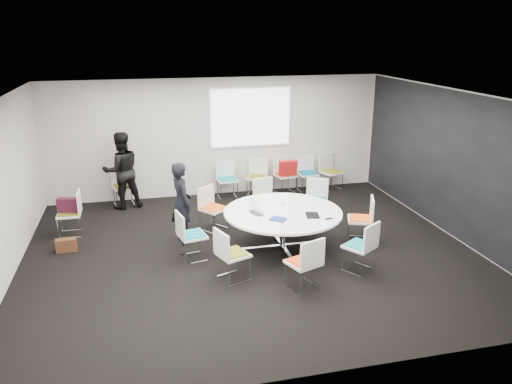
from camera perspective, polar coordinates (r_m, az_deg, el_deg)
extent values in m
cube|color=black|center=(9.16, -0.64, -6.93)|extent=(8.00, 7.00, 0.04)
cube|color=white|center=(8.36, -0.71, 10.98)|extent=(8.00, 7.00, 0.04)
cube|color=beige|center=(12.01, -4.42, 6.27)|extent=(8.00, 0.04, 2.80)
cube|color=beige|center=(5.51, 7.55, -8.61)|extent=(8.00, 0.04, 2.80)
cube|color=beige|center=(10.29, 21.76, 2.98)|extent=(0.04, 7.00, 2.80)
cube|color=black|center=(10.27, 21.62, 2.98)|extent=(0.01, 6.94, 2.74)
cube|color=silver|center=(9.29, 3.01, -6.19)|extent=(0.90, 0.90, 0.08)
cylinder|color=silver|center=(9.16, 3.05, -4.34)|extent=(0.10, 0.10, 0.65)
cylinder|color=white|center=(9.03, 3.08, -2.32)|extent=(2.14, 2.14, 0.04)
cube|color=white|center=(12.02, -0.61, 8.52)|extent=(1.90, 0.03, 1.35)
cube|color=silver|center=(9.70, 11.69, -4.38)|extent=(0.54, 0.54, 0.42)
cube|color=white|center=(9.61, 11.77, -3.11)|extent=(0.58, 0.59, 0.04)
cube|color=#E24E13|center=(9.60, 11.78, -2.94)|extent=(0.50, 0.51, 0.03)
cube|color=white|center=(9.55, 13.12, -1.87)|extent=(0.20, 0.44, 0.42)
cube|color=silver|center=(10.58, 6.76, -2.17)|extent=(0.57, 0.57, 0.42)
cube|color=white|center=(10.51, 6.80, -0.99)|extent=(0.62, 0.61, 0.04)
cube|color=#0A6979|center=(10.50, 6.81, -0.84)|extent=(0.53, 0.53, 0.03)
cube|color=white|center=(10.63, 7.03, 0.54)|extent=(0.42, 0.26, 0.42)
cube|color=silver|center=(10.52, 1.32, -2.16)|extent=(0.52, 0.52, 0.42)
cube|color=white|center=(10.45, 1.33, -0.98)|extent=(0.56, 0.55, 0.04)
cube|color=olive|center=(10.44, 1.33, -0.83)|extent=(0.49, 0.47, 0.03)
cube|color=white|center=(10.55, 0.76, 0.53)|extent=(0.45, 0.16, 0.42)
cube|color=silver|center=(10.07, -4.80, -3.19)|extent=(0.59, 0.59, 0.42)
cube|color=white|center=(9.99, -4.83, -1.96)|extent=(0.63, 0.63, 0.04)
cube|color=#D94D12|center=(9.98, -4.84, -1.80)|extent=(0.55, 0.55, 0.03)
cube|color=white|center=(10.05, -5.76, -0.47)|extent=(0.38, 0.32, 0.42)
cube|color=silver|center=(8.87, -7.24, -6.34)|extent=(0.50, 0.50, 0.42)
cube|color=white|center=(8.78, -7.30, -4.97)|extent=(0.53, 0.55, 0.04)
cube|color=#0A7987|center=(8.76, -7.30, -4.79)|extent=(0.46, 0.47, 0.03)
cube|color=white|center=(8.63, -8.67, -3.79)|extent=(0.14, 0.46, 0.42)
cube|color=silver|center=(8.13, -2.62, -8.60)|extent=(0.54, 0.54, 0.42)
cube|color=white|center=(8.02, -2.65, -7.13)|extent=(0.57, 0.58, 0.04)
cube|color=#666A16|center=(8.01, -2.65, -6.94)|extent=(0.50, 0.51, 0.03)
cube|color=white|center=(7.83, -3.99, -5.97)|extent=(0.19, 0.44, 0.42)
cube|color=silver|center=(7.89, 5.37, -9.55)|extent=(0.54, 0.54, 0.42)
cube|color=white|center=(7.78, 5.42, -8.05)|extent=(0.59, 0.57, 0.04)
cube|color=red|center=(7.77, 5.43, -7.85)|extent=(0.51, 0.50, 0.03)
cube|color=white|center=(7.54, 6.49, -7.05)|extent=(0.44, 0.20, 0.42)
cube|color=silver|center=(8.57, 11.64, -7.49)|extent=(0.58, 0.58, 0.42)
cube|color=white|center=(8.47, 11.74, -6.09)|extent=(0.63, 0.62, 0.04)
cube|color=#0C7C84|center=(8.46, 11.75, -5.91)|extent=(0.54, 0.54, 0.03)
cube|color=white|center=(8.29, 13.08, -5.02)|extent=(0.40, 0.28, 0.42)
cube|color=silver|center=(11.94, -3.29, 0.31)|extent=(0.43, 0.43, 0.42)
cube|color=white|center=(11.87, -3.31, 1.37)|extent=(0.47, 0.46, 0.04)
cube|color=#0C857E|center=(11.86, -3.31, 1.51)|extent=(0.41, 0.39, 0.03)
cube|color=white|center=(12.01, -3.54, 2.70)|extent=(0.46, 0.05, 0.42)
cube|color=silver|center=(12.12, 0.08, 0.62)|extent=(0.56, 0.56, 0.42)
cube|color=white|center=(12.05, 0.09, 1.66)|extent=(0.60, 0.59, 0.04)
cube|color=olive|center=(12.04, 0.09, 1.79)|extent=(0.52, 0.51, 0.03)
cube|color=white|center=(12.19, 0.27, 2.97)|extent=(0.43, 0.22, 0.42)
cube|color=silver|center=(12.31, 3.34, 0.86)|extent=(0.50, 0.50, 0.42)
cube|color=white|center=(12.24, 3.36, 1.89)|extent=(0.55, 0.53, 0.04)
cube|color=#CF4217|center=(12.23, 3.36, 2.03)|extent=(0.47, 0.46, 0.03)
cube|color=white|center=(12.36, 2.90, 3.16)|extent=(0.46, 0.14, 0.42)
cube|color=silver|center=(12.48, 5.90, 1.05)|extent=(0.43, 0.43, 0.42)
cube|color=white|center=(12.42, 5.93, 2.06)|extent=(0.47, 0.45, 0.04)
cube|color=#0A5E78|center=(12.41, 5.94, 2.19)|extent=(0.41, 0.39, 0.03)
cube|color=white|center=(12.55, 5.63, 3.33)|extent=(0.46, 0.05, 0.42)
cube|color=silver|center=(12.70, 8.58, 1.23)|extent=(0.55, 0.55, 0.42)
cube|color=white|center=(12.64, 8.63, 2.23)|extent=(0.59, 0.58, 0.04)
cube|color=olive|center=(12.63, 8.64, 2.36)|extent=(0.51, 0.50, 0.03)
cube|color=white|center=(12.72, 8.03, 3.44)|extent=(0.44, 0.20, 0.42)
cube|color=silver|center=(10.43, -20.44, -3.55)|extent=(0.42, 0.42, 0.42)
cube|color=white|center=(10.35, -20.58, -2.37)|extent=(0.44, 0.46, 0.04)
cube|color=olive|center=(10.34, -20.59, -2.21)|extent=(0.38, 0.40, 0.03)
cube|color=white|center=(10.25, -19.56, -1.08)|extent=(0.04, 0.46, 0.42)
cube|color=silver|center=(11.81, -14.83, -0.49)|extent=(0.49, 0.49, 0.42)
cube|color=white|center=(11.74, -14.91, 0.57)|extent=(0.54, 0.52, 0.04)
cube|color=olive|center=(11.73, -14.93, 0.71)|extent=(0.46, 0.45, 0.03)
cube|color=white|center=(11.87, -15.18, 1.91)|extent=(0.46, 0.12, 0.42)
imported|color=black|center=(9.38, -8.51, -1.25)|extent=(0.50, 0.64, 1.56)
imported|color=black|center=(11.48, -15.10, 2.39)|extent=(0.98, 0.84, 1.74)
imported|color=#333338|center=(8.92, 0.27, -2.34)|extent=(0.30, 0.37, 0.03)
cube|color=silver|center=(8.94, -0.15, -1.47)|extent=(0.14, 0.28, 0.22)
cube|color=black|center=(8.85, 6.46, -2.65)|extent=(0.27, 0.34, 0.02)
cube|color=navy|center=(8.61, 2.55, -3.11)|extent=(0.33, 0.32, 0.03)
cube|color=white|center=(9.47, 5.19, -1.23)|extent=(0.35, 0.29, 0.00)
cube|color=white|center=(9.16, 7.69, -2.02)|extent=(0.31, 0.22, 0.00)
cylinder|color=white|center=(9.29, 3.05, -1.29)|extent=(0.08, 0.08, 0.09)
cube|color=black|center=(8.74, 8.32, -3.03)|extent=(0.15, 0.09, 0.01)
cube|color=#421126|center=(10.30, -20.69, -1.43)|extent=(0.42, 0.24, 0.28)
cube|color=#492917|center=(9.75, -20.87, -5.70)|extent=(0.37, 0.18, 0.24)
cube|color=#B11515|center=(11.98, 3.67, 2.81)|extent=(0.44, 0.16, 0.36)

